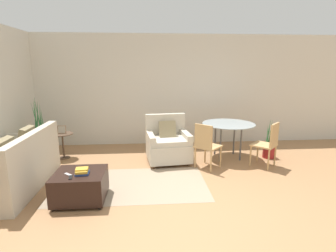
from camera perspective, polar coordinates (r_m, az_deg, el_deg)
ground_plane at (r=3.84m, az=6.19°, el=-17.81°), size 20.00×20.00×0.00m
wall_back at (r=6.71m, az=1.10°, el=7.75°), size 12.00×0.06×2.75m
area_rug at (r=4.59m, az=-7.97°, el=-12.48°), size 2.54×1.41×0.01m
couch at (r=4.98m, az=-30.49°, el=-8.22°), size 0.93×1.89×0.94m
armchair at (r=5.52m, az=-0.01°, el=-3.97°), size 0.95×0.91×0.96m
ottoman at (r=4.18m, az=-18.53°, el=-12.11°), size 0.73×0.67×0.44m
book_stack at (r=4.02m, az=-18.21°, el=-9.37°), size 0.20×0.19×0.09m
tv_remote_primary at (r=3.96m, az=-20.45°, el=-10.44°), size 0.07×0.14×0.01m
tv_remote_secondary at (r=4.08m, az=-20.89°, el=-9.83°), size 0.14×0.13×0.01m
potted_plant at (r=6.37m, az=-25.93°, el=-3.54°), size 0.38×0.38×1.35m
side_table at (r=6.12m, az=-21.94°, el=-3.00°), size 0.45×0.45×0.55m
picture_frame at (r=6.06m, az=-22.13°, el=-0.74°), size 0.18×0.07×0.17m
dining_table at (r=5.80m, az=12.98°, el=-0.26°), size 1.12×1.12×0.77m
dining_chair_near_left at (r=5.10m, az=8.27°, el=-3.74°), size 0.59×0.59×0.90m
dining_chair_near_right at (r=5.51m, az=21.03°, el=-3.24°), size 0.59×0.59×0.90m
potted_plant_small at (r=6.17m, az=21.17°, el=-4.39°), size 0.26×0.26×0.86m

